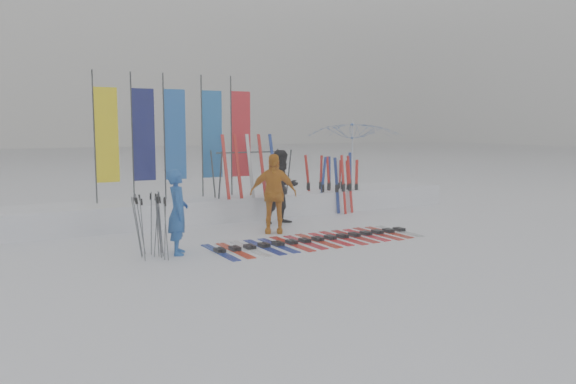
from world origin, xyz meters
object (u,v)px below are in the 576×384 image
person_yellow (273,193)px  ski_row (317,239)px  tent_canopy (354,163)px  person_blue (178,212)px  person_black (282,187)px  ski_rack (252,167)px

person_yellow → ski_row: 1.63m
person_yellow → tent_canopy: (4.32, 2.75, 0.42)m
person_blue → person_black: bearing=-40.7°
person_blue → person_yellow: person_yellow is taller
tent_canopy → ski_row: bearing=-134.1°
person_black → person_blue: bearing=-154.4°
person_blue → ski_rack: ski_rack is taller
tent_canopy → person_blue: bearing=-151.4°
person_black → ski_rack: (-0.32, 1.13, 0.45)m
person_blue → person_black: (3.41, 2.00, 0.11)m
person_blue → person_yellow: size_ratio=0.90×
person_black → person_yellow: 1.23m
ski_row → person_yellow: bearing=105.8°
person_blue → ski_rack: 4.44m
person_blue → ski_row: 3.12m
ski_rack → person_blue: bearing=-134.7°
person_blue → tent_canopy: size_ratio=0.55×
person_yellow → tent_canopy: size_ratio=0.62×
person_black → ski_row: bearing=-104.8°
ski_row → ski_rack: ski_rack is taller
tent_canopy → person_yellow: bearing=-147.5°
person_black → ski_row: (-0.40, -2.28, -0.90)m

